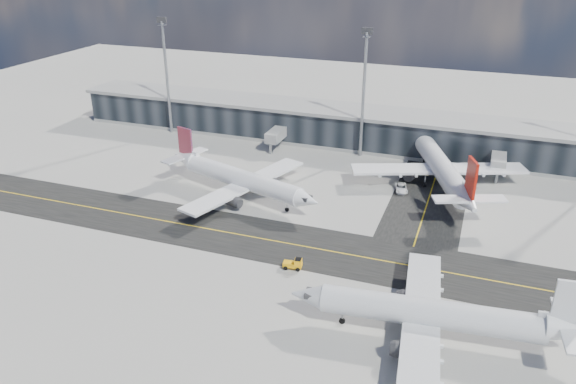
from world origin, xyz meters
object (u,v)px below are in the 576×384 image
at_px(airliner_redtail, 441,168).
at_px(airliner_near, 434,314).
at_px(airliner_af, 240,179).
at_px(service_van, 401,188).
at_px(baggage_tug, 294,264).

relative_size(airliner_redtail, airliner_near, 1.10).
relative_size(airliner_af, airliner_near, 0.98).
distance_m(airliner_af, airliner_redtail, 40.43).
xyz_separation_m(airliner_redtail, service_van, (-6.93, -5.09, -3.41)).
height_order(airliner_redtail, baggage_tug, airliner_redtail).
bearing_deg(airliner_redtail, baggage_tug, -134.82).
xyz_separation_m(baggage_tug, service_van, (10.49, 34.45, -0.21)).
height_order(airliner_af, airliner_near, airliner_af).
bearing_deg(airliner_redtail, airliner_near, -105.92).
bearing_deg(airliner_redtail, service_van, -164.76).
bearing_deg(airliner_af, baggage_tug, 58.82).
distance_m(airliner_redtail, service_van, 9.25).
relative_size(airliner_redtail, baggage_tug, 13.39).
bearing_deg(airliner_near, airliner_redtail, -0.80).
bearing_deg(airliner_af, service_van, 131.48).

